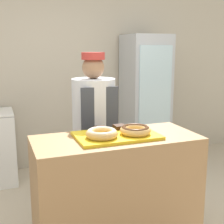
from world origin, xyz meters
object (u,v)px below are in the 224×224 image
object	(u,v)px
serving_tray	(117,136)
brownie_back_left	(100,129)
donut_light_glaze	(102,133)
beverage_fridge	(145,100)
donut_chocolate_glaze	(135,130)
brownie_back_right	(120,127)
baker_person	(94,132)

from	to	relation	value
serving_tray	brownie_back_left	distance (m)	0.17
donut_light_glaze	beverage_fridge	size ratio (longest dim) A/B	0.13
serving_tray	brownie_back_left	bearing A→B (deg)	121.20
donut_light_glaze	brownie_back_left	distance (m)	0.20
brownie_back_left	donut_light_glaze	bearing A→B (deg)	-105.27
donut_light_glaze	donut_chocolate_glaze	size ratio (longest dim) A/B	1.00
donut_chocolate_glaze	brownie_back_right	bearing A→B (deg)	105.27
brownie_back_right	beverage_fridge	distance (m)	1.94
serving_tray	brownie_back_left	xyz separation A→B (m)	(-0.09, 0.14, 0.03)
donut_chocolate_glaze	brownie_back_right	world-z (taller)	donut_chocolate_glaze
donut_light_glaze	baker_person	distance (m)	0.75
serving_tray	brownie_back_left	size ratio (longest dim) A/B	6.66
donut_chocolate_glaze	baker_person	distance (m)	0.74
serving_tray	beverage_fridge	world-z (taller)	beverage_fridge
donut_light_glaze	brownie_back_left	size ratio (longest dim) A/B	2.53
brownie_back_right	beverage_fridge	size ratio (longest dim) A/B	0.05
serving_tray	brownie_back_right	distance (m)	0.17
serving_tray	baker_person	world-z (taller)	baker_person
donut_light_glaze	brownie_back_left	xyz separation A→B (m)	(0.05, 0.19, -0.02)
donut_light_glaze	baker_person	size ratio (longest dim) A/B	0.15
donut_chocolate_glaze	beverage_fridge	xyz separation A→B (m)	(1.00, 1.82, -0.11)
brownie_back_left	serving_tray	bearing A→B (deg)	-58.80
brownie_back_left	baker_person	bearing A→B (deg)	78.14
serving_tray	baker_person	distance (m)	0.67
brownie_back_right	beverage_fridge	xyz separation A→B (m)	(1.05, 1.63, -0.09)
donut_light_glaze	baker_person	xyz separation A→B (m)	(0.16, 0.71, -0.19)
brownie_back_left	beverage_fridge	world-z (taller)	beverage_fridge
serving_tray	donut_chocolate_glaze	xyz separation A→B (m)	(0.14, -0.05, 0.05)
donut_light_glaze	donut_chocolate_glaze	bearing A→B (deg)	0.00
brownie_back_left	brownie_back_right	bearing A→B (deg)	0.00
donut_light_glaze	donut_chocolate_glaze	world-z (taller)	same
donut_chocolate_glaze	baker_person	bearing A→B (deg)	99.19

